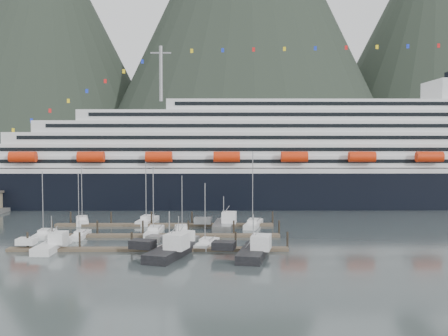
{
  "coord_description": "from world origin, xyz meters",
  "views": [
    {
      "loc": [
        7.43,
        -98.75,
        18.81
      ],
      "look_at": [
        8.18,
        22.0,
        12.48
      ],
      "focal_mm": 42.0,
      "sensor_mm": 36.0,
      "label": 1
    }
  ],
  "objects": [
    {
      "name": "trawler_a",
      "position": [
        -21.89,
        -9.06,
        0.84
      ],
      "size": [
        8.49,
        11.78,
        6.38
      ],
      "rotation": [
        0.0,
        0.0,
        1.53
      ],
      "color": "silver",
      "rests_on": "ground"
    },
    {
      "name": "trawler_e",
      "position": [
        7.9,
        12.17,
        0.95
      ],
      "size": [
        9.18,
        12.03,
        7.65
      ],
      "rotation": [
        0.0,
        0.0,
        1.48
      ],
      "color": "#96999B",
      "rests_on": "ground"
    },
    {
      "name": "dock_mid",
      "position": [
        -4.93,
        3.05,
        0.31
      ],
      "size": [
        48.18,
        2.28,
        3.2
      ],
      "color": "#4D3E31",
      "rests_on": "ground"
    },
    {
      "name": "trawler_c",
      "position": [
        -0.1,
        -7.49,
        0.81
      ],
      "size": [
        9.56,
        12.23,
        6.03
      ],
      "rotation": [
        0.0,
        0.0,
        1.22
      ],
      "color": "#96999B",
      "rests_on": "ground"
    },
    {
      "name": "sailboat_e",
      "position": [
        -24.23,
        19.99,
        0.42
      ],
      "size": [
        5.32,
        10.55,
        13.48
      ],
      "rotation": [
        0.0,
        0.0,
        1.84
      ],
      "color": "silver",
      "rests_on": "ground"
    },
    {
      "name": "cruise_ship",
      "position": [
        30.03,
        54.94,
        12.04
      ],
      "size": [
        210.0,
        30.4,
        50.3
      ],
      "color": "black",
      "rests_on": "ground"
    },
    {
      "name": "sailboat_c",
      "position": [
        -0.54,
        7.65,
        0.41
      ],
      "size": [
        3.71,
        9.56,
        12.19
      ],
      "rotation": [
        0.0,
        0.0,
        1.7
      ],
      "color": "silver",
      "rests_on": "ground"
    },
    {
      "name": "trawler_d",
      "position": [
        12.53,
        -14.97,
        0.95
      ],
      "size": [
        9.96,
        13.28,
        7.63
      ],
      "rotation": [
        0.0,
        0.0,
        1.37
      ],
      "color": "black",
      "rests_on": "ground"
    },
    {
      "name": "sailboat_b",
      "position": [
        -19.89,
        2.27,
        0.4
      ],
      "size": [
        2.3,
        8.64,
        12.93
      ],
      "rotation": [
        0.0,
        0.0,
        1.56
      ],
      "color": "silver",
      "rests_on": "ground"
    },
    {
      "name": "sailboat_d",
      "position": [
        -5.97,
        5.9,
        0.42
      ],
      "size": [
        2.85,
        11.37,
        14.1
      ],
      "rotation": [
        0.0,
        0.0,
        1.56
      ],
      "color": "silver",
      "rests_on": "ground"
    },
    {
      "name": "sailboat_f",
      "position": [
        -9.33,
        19.99,
        0.44
      ],
      "size": [
        4.28,
        10.43,
        14.61
      ],
      "rotation": [
        0.0,
        0.0,
        1.43
      ],
      "color": "silver",
      "rests_on": "ground"
    },
    {
      "name": "sailboat_h",
      "position": [
        4.89,
        -6.53,
        0.41
      ],
      "size": [
        4.63,
        9.02,
        11.82
      ],
      "rotation": [
        0.0,
        0.0,
        1.31
      ],
      "color": "silver",
      "rests_on": "ground"
    },
    {
      "name": "dock_near",
      "position": [
        -4.93,
        -9.95,
        0.31
      ],
      "size": [
        48.18,
        2.28,
        3.2
      ],
      "color": "#4D3E31",
      "rests_on": "ground"
    },
    {
      "name": "sailboat_a",
      "position": [
        -27.0,
        2.83,
        0.42
      ],
      "size": [
        2.86,
        8.85,
        13.32
      ],
      "rotation": [
        0.0,
        0.0,
        1.61
      ],
      "color": "silver",
      "rests_on": "ground"
    },
    {
      "name": "dock_far",
      "position": [
        -4.93,
        16.05,
        0.31
      ],
      "size": [
        48.18,
        2.28,
        3.2
      ],
      "color": "#4D3E31",
      "rests_on": "ground"
    },
    {
      "name": "sailboat_g",
      "position": [
        14.59,
        15.21,
        0.45
      ],
      "size": [
        5.11,
        11.32,
        16.98
      ],
      "rotation": [
        0.0,
        0.0,
        1.35
      ],
      "color": "silver",
      "rests_on": "ground"
    },
    {
      "name": "trawler_b",
      "position": [
        -1.01,
        -14.96,
        1.0
      ],
      "size": [
        10.66,
        13.21,
        8.21
      ],
      "rotation": [
        0.0,
        0.0,
        1.26
      ],
      "color": "black",
      "rests_on": "ground"
    },
    {
      "name": "mountains",
      "position": [
        52.48,
        588.54,
        163.4
      ],
      "size": [
        870.0,
        440.0,
        420.0
      ],
      "color": "black",
      "rests_on": "ground"
    },
    {
      "name": "ground",
      "position": [
        0.0,
        0.0,
        0.0
      ],
      "size": [
        1600.0,
        1600.0,
        0.0
      ],
      "primitive_type": "plane",
      "color": "#404B4C",
      "rests_on": "ground"
    }
  ]
}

